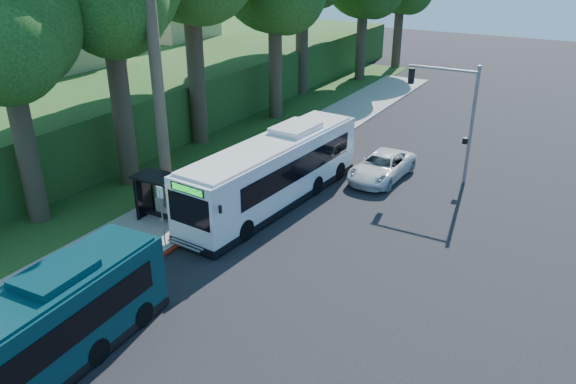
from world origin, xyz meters
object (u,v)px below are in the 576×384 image
Objects in this scene: bus_shelter at (163,189)px; teal_bus at (18,347)px; white_bus at (275,170)px; pickup at (382,167)px.

bus_shelter is 12.08m from teal_bus.
bus_shelter is 6.07m from white_bus.
bus_shelter is 0.27× the size of teal_bus.
pickup is (3.38, 22.33, -0.93)m from teal_bus.
teal_bus is (4.13, -11.36, -0.10)m from bus_shelter.
bus_shelter is at bearing -123.38° from white_bus.
white_bus is at bearing 52.53° from bus_shelter.
teal_bus is at bearing -70.02° from bus_shelter.
white_bus is 2.40× the size of pickup.
bus_shelter is 0.24× the size of white_bus.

